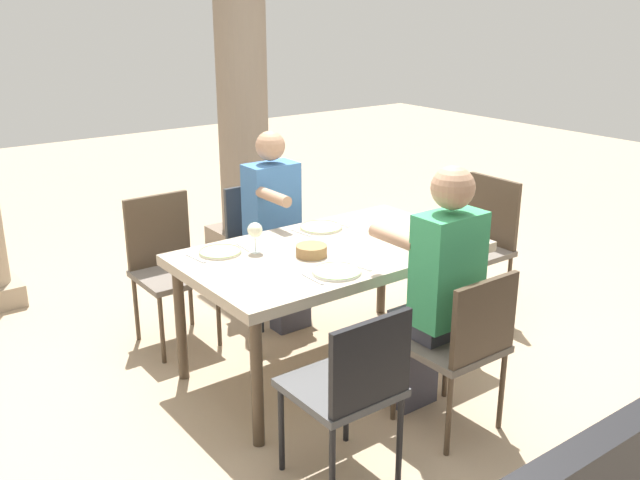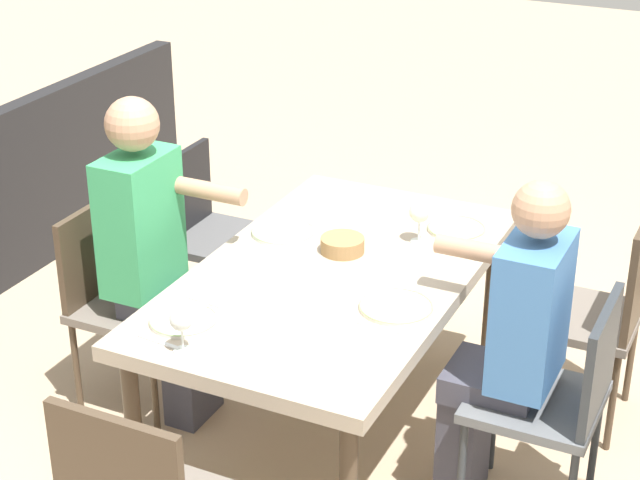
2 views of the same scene
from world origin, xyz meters
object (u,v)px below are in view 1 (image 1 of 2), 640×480
object	(u,v)px
chair_mid_south	(462,341)
chair_head_east	(479,239)
stone_column_centre	(242,78)
bread_basket	(311,251)
diner_woman_green	(277,225)
plate_3	(441,241)
wine_glass_3	(449,214)
plate_1	(337,271)
chair_west_south	(351,384)
plate_0	(220,252)
dining_table	(331,259)
chair_mid_north	(263,240)
diner_man_white	(437,287)
plate_2	(321,227)
wine_glass_0	(255,231)
chair_west_north	(168,261)

from	to	relation	value
chair_mid_south	chair_head_east	size ratio (longest dim) A/B	0.90
stone_column_centre	bread_basket	bearing A→B (deg)	-112.27
diner_woman_green	plate_3	xyz separation A→B (m)	(0.46, -1.01, 0.07)
wine_glass_3	bread_basket	distance (m)	0.91
diner_woman_green	plate_1	distance (m)	1.08
bread_basket	diner_woman_green	bearing A→B (deg)	70.15
chair_west_south	plate_0	distance (m)	1.23
wine_glass_3	chair_head_east	bearing A→B (deg)	20.54
dining_table	chair_mid_north	size ratio (longest dim) A/B	1.88
diner_man_white	plate_2	distance (m)	1.04
dining_table	chair_west_south	size ratio (longest dim) A/B	1.95
chair_mid_south	wine_glass_0	xyz separation A→B (m)	(-0.49, 1.10, 0.37)
diner_man_white	plate_3	bearing A→B (deg)	42.45
plate_1	plate_3	distance (m)	0.78
wine_glass_0	diner_man_white	bearing A→B (deg)	-62.20
chair_mid_north	wine_glass_3	distance (m)	1.30
plate_0	plate_1	xyz separation A→B (m)	(0.33, -0.62, -0.00)
diner_woman_green	chair_mid_south	bearing A→B (deg)	-89.89
dining_table	chair_head_east	distance (m)	1.26
chair_mid_south	plate_2	size ratio (longest dim) A/B	3.30
plate_0	plate_3	size ratio (longest dim) A/B	1.00
bread_basket	plate_0	bearing A→B (deg)	138.60
dining_table	plate_2	world-z (taller)	plate_2
wine_glass_3	plate_1	bearing A→B (deg)	-172.63
stone_column_centre	plate_0	bearing A→B (deg)	-124.31
wine_glass_3	bread_basket	bearing A→B (deg)	169.72
chair_west_south	stone_column_centre	size ratio (longest dim) A/B	0.29
diner_woman_green	wine_glass_0	distance (m)	0.73
dining_table	chair_west_north	xyz separation A→B (m)	(-0.58, 0.91, -0.15)
chair_west_south	bread_basket	bearing A→B (deg)	64.11
chair_head_east	diner_man_white	xyz separation A→B (m)	(-1.15, -0.72, 0.17)
diner_woman_green	chair_head_east	bearing A→B (deg)	-31.91
plate_0	plate_2	size ratio (longest dim) A/B	0.90
plate_3	wine_glass_0	bearing A→B (deg)	152.32
plate_0	plate_1	bearing A→B (deg)	-61.84
chair_mid_south	bread_basket	xyz separation A→B (m)	(-0.27, 0.87, 0.27)
diner_woman_green	plate_0	world-z (taller)	diner_woman_green
chair_west_south	plate_1	bearing A→B (deg)	57.42
chair_west_south	plate_2	world-z (taller)	chair_west_south
chair_west_south	chair_mid_south	xyz separation A→B (m)	(0.69, -0.00, -0.00)
wine_glass_0	wine_glass_3	world-z (taller)	wine_glass_0
dining_table	stone_column_centre	xyz separation A→B (m)	(0.75, 2.19, 0.77)
dining_table	chair_west_north	world-z (taller)	chair_west_north
diner_man_white	wine_glass_3	size ratio (longest dim) A/B	8.53
wine_glass_0	plate_2	world-z (taller)	wine_glass_0
chair_mid_south	wine_glass_3	size ratio (longest dim) A/B	5.44
chair_west_south	plate_2	distance (m)	1.46
stone_column_centre	plate_2	bearing A→B (deg)	-107.22
stone_column_centre	wine_glass_0	world-z (taller)	stone_column_centre
chair_mid_south	stone_column_centre	distance (m)	3.29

